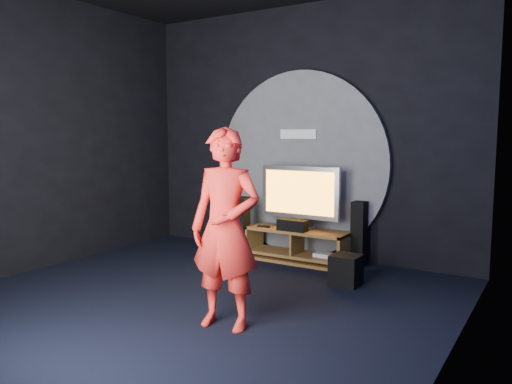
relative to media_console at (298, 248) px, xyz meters
The scene contains 13 objects.
floor 2.07m from the media_console, 95.01° to the right, with size 5.00×5.00×0.00m, color black.
back_wall 1.63m from the media_console, 111.76° to the left, with size 5.00×0.04×3.50m, color black.
left_wall 3.71m from the media_console, 142.58° to the right, with size 0.04×5.00×3.50m, color black.
right_wall 3.46m from the media_console, 41.46° to the right, with size 0.04×5.00×3.50m, color black.
wall_disc_panel 1.19m from the media_console, 114.52° to the left, with size 2.60×0.11×2.60m.
media_console is the anchor object (origin of this frame).
tv 0.72m from the media_console, 95.97° to the left, with size 1.14×0.22×0.84m.
center_speaker 0.36m from the media_console, 92.78° to the right, with size 0.40×0.15×0.15m, color black.
remote 0.54m from the media_console, 165.33° to the right, with size 0.18×0.05×0.02m, color black.
tower_speaker_left 0.84m from the media_console, 167.47° to the right, with size 0.17×0.19×0.85m, color black.
tower_speaker_right 0.84m from the media_console, 17.11° to the left, with size 0.17×0.19×0.85m, color black.
subwoofer 1.14m from the media_console, 33.95° to the right, with size 0.32×0.32×0.35m, color black.
player 2.52m from the media_console, 78.20° to the right, with size 0.65×0.43×1.78m, color red.
Camera 1 is at (3.19, -3.85, 1.72)m, focal length 35.00 mm.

